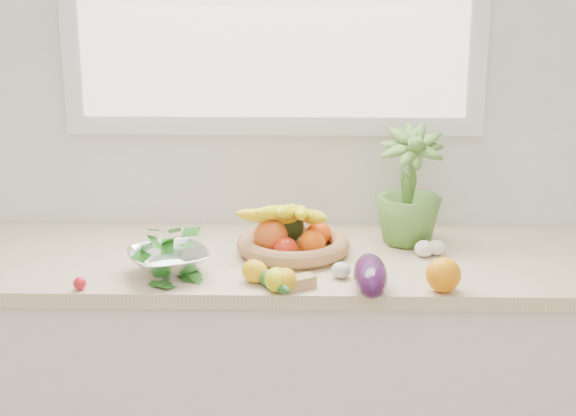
{
  "coord_description": "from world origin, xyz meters",
  "views": [
    {
      "loc": [
        0.1,
        -0.48,
        1.78
      ],
      "look_at": [
        0.05,
        1.93,
        1.05
      ],
      "focal_mm": 55.0,
      "sensor_mm": 36.0,
      "label": 1
    }
  ],
  "objects_px": {
    "eggplant": "(370,275)",
    "colander_with_spinach": "(168,255)",
    "fruit_basket": "(292,237)",
    "cucumber": "(267,278)",
    "potted_herb": "(409,185)",
    "apple": "(286,250)"
  },
  "relations": [
    {
      "from": "cucumber",
      "to": "fruit_basket",
      "type": "relative_size",
      "value": 0.57
    },
    {
      "from": "eggplant",
      "to": "apple",
      "type": "bearing_deg",
      "value": 135.92
    },
    {
      "from": "eggplant",
      "to": "potted_herb",
      "type": "bearing_deg",
      "value": 70.77
    },
    {
      "from": "cucumber",
      "to": "eggplant",
      "type": "bearing_deg",
      "value": -8.55
    },
    {
      "from": "potted_herb",
      "to": "fruit_basket",
      "type": "bearing_deg",
      "value": -163.81
    },
    {
      "from": "apple",
      "to": "potted_herb",
      "type": "xyz_separation_m",
      "value": [
        0.36,
        0.18,
        0.14
      ]
    },
    {
      "from": "potted_herb",
      "to": "colander_with_spinach",
      "type": "bearing_deg",
      "value": -157.57
    },
    {
      "from": "apple",
      "to": "cucumber",
      "type": "height_order",
      "value": "apple"
    },
    {
      "from": "apple",
      "to": "fruit_basket",
      "type": "relative_size",
      "value": 0.18
    },
    {
      "from": "colander_with_spinach",
      "to": "cucumber",
      "type": "bearing_deg",
      "value": -14.86
    },
    {
      "from": "cucumber",
      "to": "apple",
      "type": "bearing_deg",
      "value": 75.54
    },
    {
      "from": "fruit_basket",
      "to": "apple",
      "type": "bearing_deg",
      "value": -102.91
    },
    {
      "from": "eggplant",
      "to": "colander_with_spinach",
      "type": "distance_m",
      "value": 0.56
    },
    {
      "from": "fruit_basket",
      "to": "colander_with_spinach",
      "type": "height_order",
      "value": "fruit_basket"
    },
    {
      "from": "eggplant",
      "to": "cucumber",
      "type": "relative_size",
      "value": 0.98
    },
    {
      "from": "eggplant",
      "to": "potted_herb",
      "type": "relative_size",
      "value": 0.65
    },
    {
      "from": "potted_herb",
      "to": "colander_with_spinach",
      "type": "xyz_separation_m",
      "value": [
        -0.68,
        -0.28,
        -0.12
      ]
    },
    {
      "from": "eggplant",
      "to": "colander_with_spinach",
      "type": "relative_size",
      "value": 0.82
    },
    {
      "from": "fruit_basket",
      "to": "colander_with_spinach",
      "type": "bearing_deg",
      "value": -151.66
    },
    {
      "from": "eggplant",
      "to": "colander_with_spinach",
      "type": "bearing_deg",
      "value": 168.26
    },
    {
      "from": "cucumber",
      "to": "potted_herb",
      "type": "height_order",
      "value": "potted_herb"
    },
    {
      "from": "potted_herb",
      "to": "fruit_basket",
      "type": "height_order",
      "value": "potted_herb"
    }
  ]
}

